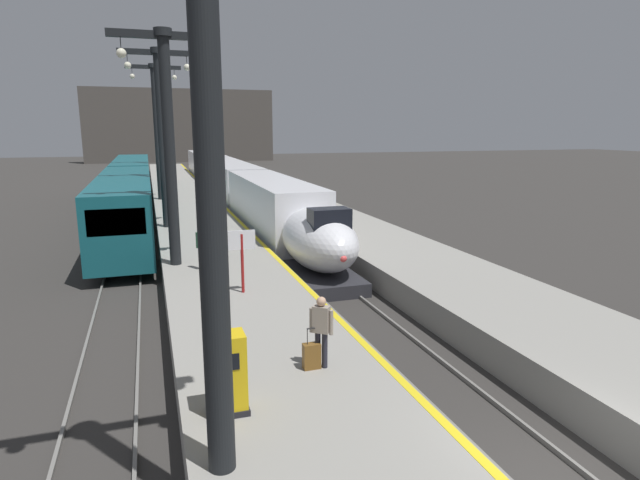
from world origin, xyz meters
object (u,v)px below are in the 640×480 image
at_px(station_column_far, 161,122).
at_px(passenger_far_waiting, 201,245).
at_px(regional_train_adjacent, 130,189).
at_px(departure_info_board, 242,249).
at_px(rolling_suitcase, 312,356).
at_px(passenger_near_edge, 321,326).
at_px(ticket_machine_yellow, 227,376).
at_px(highspeed_train_main, 232,182).
at_px(station_column_mid, 168,127).
at_px(station_column_distant, 156,120).
at_px(passenger_mid_platform, 214,234).
at_px(station_column_near, 207,105).

bearing_deg(station_column_far, passenger_far_waiting, -84.64).
bearing_deg(regional_train_adjacent, departure_info_board, -80.05).
bearing_deg(rolling_suitcase, passenger_near_edge, 1.62).
bearing_deg(passenger_far_waiting, departure_info_board, -73.58).
height_order(passenger_far_waiting, ticket_machine_yellow, passenger_far_waiting).
relative_size(passenger_near_edge, ticket_machine_yellow, 1.06).
xyz_separation_m(regional_train_adjacent, rolling_suitcase, (4.64, -29.82, -0.77)).
height_order(passenger_near_edge, departure_info_board, departure_info_board).
bearing_deg(highspeed_train_main, station_column_mid, -103.94).
bearing_deg(passenger_far_waiting, rolling_suitcase, -81.08).
height_order(highspeed_train_main, station_column_distant, station_column_distant).
bearing_deg(station_column_mid, regional_train_adjacent, 96.60).
relative_size(station_column_distant, passenger_near_edge, 5.98).
bearing_deg(station_column_mid, passenger_mid_platform, 28.08).
bearing_deg(station_column_far, passenger_near_edge, -82.22).
bearing_deg(passenger_near_edge, station_column_far, 97.78).
bearing_deg(station_column_mid, highspeed_train_main, 76.06).
height_order(rolling_suitcase, ticket_machine_yellow, ticket_machine_yellow).
bearing_deg(highspeed_train_main, station_column_near, -98.92).
bearing_deg(station_column_distant, station_column_far, -90.00).
bearing_deg(departure_info_board, passenger_mid_platform, 92.90).
xyz_separation_m(station_column_distant, rolling_suitcase, (2.44, -32.00, -5.71)).
bearing_deg(station_column_distant, passenger_mid_platform, -85.31).
bearing_deg(ticket_machine_yellow, rolling_suitcase, 32.12).
bearing_deg(station_column_near, highspeed_train_main, 81.08).
relative_size(regional_train_adjacent, station_column_distant, 3.62).
distance_m(passenger_near_edge, departure_info_board, 6.26).
height_order(station_column_near, station_column_mid, station_column_near).
relative_size(station_column_far, departure_info_board, 4.51).
distance_m(highspeed_train_main, departure_info_board, 28.65).
relative_size(passenger_mid_platform, passenger_far_waiting, 1.00).
height_order(station_column_far, passenger_mid_platform, station_column_far).
bearing_deg(passenger_far_waiting, station_column_near, -94.23).
height_order(highspeed_train_main, station_column_mid, station_column_mid).
relative_size(station_column_distant, rolling_suitcase, 10.30).
xyz_separation_m(station_column_near, station_column_far, (-0.00, 22.61, 0.02)).
height_order(regional_train_adjacent, passenger_mid_platform, regional_train_adjacent).
relative_size(station_column_mid, station_column_far, 0.95).
distance_m(station_column_near, station_column_far, 22.61).
distance_m(regional_train_adjacent, station_column_distant, 5.83).
relative_size(regional_train_adjacent, ticket_machine_yellow, 22.87).
relative_size(highspeed_train_main, regional_train_adjacent, 1.54).
relative_size(station_column_near, passenger_mid_platform, 5.64).
xyz_separation_m(highspeed_train_main, station_column_distant, (-5.90, -2.57, 5.10)).
bearing_deg(passenger_near_edge, station_column_mid, 103.93).
bearing_deg(regional_train_adjacent, passenger_far_waiting, -81.18).
distance_m(station_column_near, departure_info_board, 10.31).
xyz_separation_m(station_column_mid, passenger_mid_platform, (1.67, 0.89, -4.46)).
bearing_deg(station_column_far, ticket_machine_yellow, -89.04).
bearing_deg(regional_train_adjacent, highspeed_train_main, 30.41).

